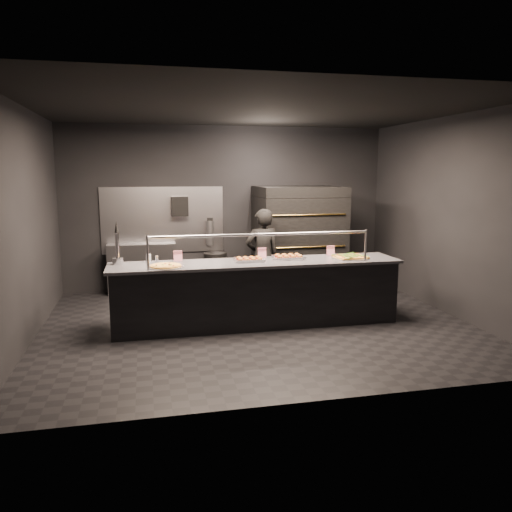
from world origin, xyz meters
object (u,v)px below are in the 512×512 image
Objects in this scene: beer_tap at (118,252)px; prep_shelf at (142,268)px; service_counter at (257,293)px; trash_bin at (215,272)px; fire_extinguisher at (210,232)px; slider_tray_a at (249,259)px; round_pizza at (166,266)px; worker at (262,257)px; slider_tray_b at (289,257)px; pizza_oven at (298,238)px; towel_dispenser at (180,206)px; square_pizza at (350,257)px.

prep_shelf is at bearing 81.97° from beer_tap.
trash_bin is at bearing 97.36° from service_counter.
fire_extinguisher is 2.37m from slider_tray_a.
slider_tray_a is (-0.10, 0.05, 0.48)m from service_counter.
worker is at bearing 37.76° from round_pizza.
fire_extinguisher is 2.43m from slider_tray_b.
beer_tap is (-1.55, -2.20, 0.03)m from fire_extinguisher.
service_counter is at bearing -82.64° from trash_bin.
beer_tap is 0.37× the size of worker.
pizza_oven is 4.02× the size of round_pizza.
towel_dispenser reaches higher than slider_tray_b.
pizza_oven is 3.78× the size of fire_extinguisher.
fire_extinguisher is 2.99m from square_pizza.
slider_tray_b is 1.00m from worker.
beer_tap is at bearing 16.19° from worker.
prep_shelf is 1.32m from trash_bin.
slider_tray_b is 2.31m from trash_bin.
square_pizza is at bearing 127.39° from worker.
beer_tap is at bearing 176.02° from square_pizza.
round_pizza is 0.30× the size of worker.
fire_extinguisher is at bearing 125.64° from square_pizza.
towel_dispenser is at bearing 166.86° from pizza_oven.
pizza_oven reaches higher than beer_tap.
pizza_oven reaches higher than round_pizza.
pizza_oven is at bearing 57.73° from service_counter.
trash_bin is (0.61, -0.17, -1.20)m from towel_dispenser.
worker reaches higher than round_pizza.
trash_bin is (1.61, 2.02, -0.74)m from beer_tap.
prep_shelf is 2.04× the size of beer_tap.
trash_bin is (0.99, 2.37, -0.58)m from round_pizza.
slider_tray_b is at bearing -69.51° from fire_extinguisher.
fire_extinguisher is 2.69m from beer_tap.
square_pizza is (3.29, -0.23, -0.15)m from beer_tap.
service_counter reaches higher than trash_bin.
service_counter is 9.56× the size of slider_tray_a.
pizza_oven is 3.25× the size of beer_tap.
service_counter is at bearing -165.79° from slider_tray_b.
square_pizza is (2.67, 0.12, 0.00)m from round_pizza.
beer_tap is at bearing -151.24° from pizza_oven.
prep_shelf is at bearing 97.51° from round_pizza.
square_pizza is (1.39, -0.03, 0.47)m from service_counter.
service_counter is at bearing -6.00° from beer_tap.
trash_bin is (-0.19, 2.17, -0.59)m from slider_tray_a.
square_pizza is at bearing -53.27° from trash_bin.
fire_extinguisher reaches higher than square_pizza.
towel_dispenser is at bearing 121.73° from slider_tray_b.
worker reaches higher than square_pizza.
towel_dispenser is (-0.90, 2.39, 1.09)m from service_counter.
beer_tap is at bearing 174.00° from service_counter.
worker reaches higher than beer_tap.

